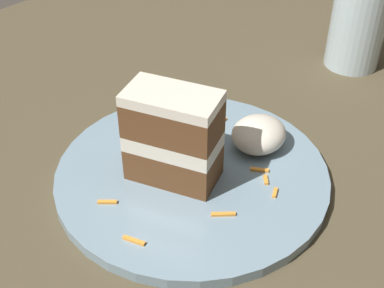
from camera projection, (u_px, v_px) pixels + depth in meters
name	position (u px, v px, depth m)	size (l,w,h in m)	color
ground_plane	(212.00, 203.00, 0.61)	(6.00, 6.00, 0.00)	#38332D
dining_table	(212.00, 194.00, 0.60)	(1.10, 1.17, 0.03)	#4C422D
plate	(192.00, 175.00, 0.59)	(0.30, 0.30, 0.01)	gray
cake_slice	(173.00, 137.00, 0.55)	(0.08, 0.11, 0.11)	brown
cream_dollop	(259.00, 134.00, 0.61)	(0.07, 0.06, 0.04)	silver
orange_garnish	(195.00, 116.00, 0.67)	(0.06, 0.06, 0.01)	orange
carrot_shreds_scatter	(209.00, 185.00, 0.57)	(0.22, 0.13, 0.00)	orange
drinking_glass	(356.00, 33.00, 0.77)	(0.08, 0.08, 0.12)	silver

